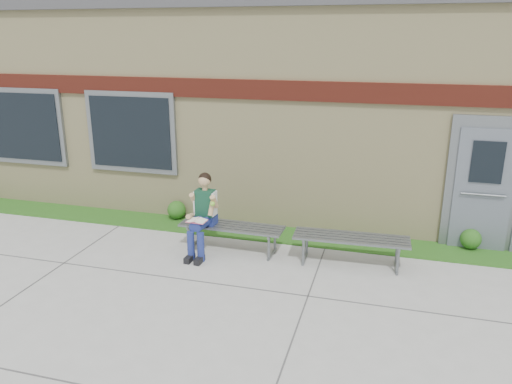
% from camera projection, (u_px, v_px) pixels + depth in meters
% --- Properties ---
extents(ground, '(80.00, 80.00, 0.00)m').
position_uv_depth(ground, '(230.00, 304.00, 6.85)').
color(ground, '#9E9E99').
rests_on(ground, ground).
extents(grass_strip, '(16.00, 0.80, 0.02)m').
position_uv_depth(grass_strip, '(274.00, 234.00, 9.24)').
color(grass_strip, '#274813').
rests_on(grass_strip, ground).
extents(school_building, '(16.20, 6.22, 4.20)m').
position_uv_depth(school_building, '(309.00, 99.00, 11.72)').
color(school_building, beige).
rests_on(school_building, ground).
extents(bench_left, '(1.78, 0.53, 0.46)m').
position_uv_depth(bench_left, '(232.00, 231.00, 8.47)').
color(bench_left, slate).
rests_on(bench_left, ground).
extents(bench_right, '(1.84, 0.58, 0.47)m').
position_uv_depth(bench_right, '(351.00, 243.00, 7.95)').
color(bench_right, slate).
rests_on(bench_right, ground).
extents(girl, '(0.49, 0.82, 1.37)m').
position_uv_depth(girl, '(203.00, 213.00, 8.28)').
color(girl, navy).
rests_on(girl, ground).
extents(shrub_mid, '(0.36, 0.36, 0.36)m').
position_uv_depth(shrub_mid, '(177.00, 210.00, 9.94)').
color(shrub_mid, '#274813').
rests_on(shrub_mid, grass_strip).
extents(shrub_east, '(0.35, 0.35, 0.35)m').
position_uv_depth(shrub_east, '(471.00, 239.00, 8.54)').
color(shrub_east, '#274813').
rests_on(shrub_east, grass_strip).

